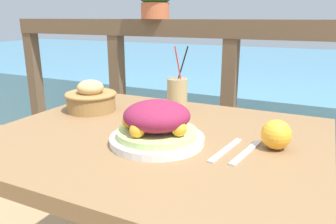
% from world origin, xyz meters
% --- Properties ---
extents(patio_table, '(0.96, 0.79, 0.73)m').
position_xyz_m(patio_table, '(0.00, 0.00, 0.62)').
color(patio_table, olive).
rests_on(patio_table, ground_plane).
extents(railing_fence, '(2.80, 0.08, 1.05)m').
position_xyz_m(railing_fence, '(-0.00, 0.80, 0.72)').
color(railing_fence, brown).
rests_on(railing_fence, ground_plane).
extents(sea_backdrop, '(12.00, 4.00, 0.54)m').
position_xyz_m(sea_backdrop, '(0.00, 3.30, 0.27)').
color(sea_backdrop, teal).
rests_on(sea_backdrop, ground_plane).
extents(salad_plate, '(0.26, 0.26, 0.12)m').
position_xyz_m(salad_plate, '(0.04, -0.06, 0.78)').
color(salad_plate, silver).
rests_on(salad_plate, patio_table).
extents(drink_glass, '(0.08, 0.08, 0.24)m').
position_xyz_m(drink_glass, '(-0.04, 0.25, 0.79)').
color(drink_glass, tan).
rests_on(drink_glass, patio_table).
extents(bread_basket, '(0.19, 0.19, 0.11)m').
position_xyz_m(bread_basket, '(-0.33, 0.12, 0.77)').
color(bread_basket, olive).
rests_on(bread_basket, patio_table).
extents(fork, '(0.04, 0.18, 0.00)m').
position_xyz_m(fork, '(0.22, -0.03, 0.73)').
color(fork, silver).
rests_on(fork, patio_table).
extents(knife, '(0.04, 0.18, 0.00)m').
position_xyz_m(knife, '(0.28, -0.02, 0.73)').
color(knife, silver).
rests_on(knife, patio_table).
extents(orange_near_basket, '(0.08, 0.08, 0.08)m').
position_xyz_m(orange_near_basket, '(0.34, 0.04, 0.76)').
color(orange_near_basket, '#F9A328').
rests_on(orange_near_basket, patio_table).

